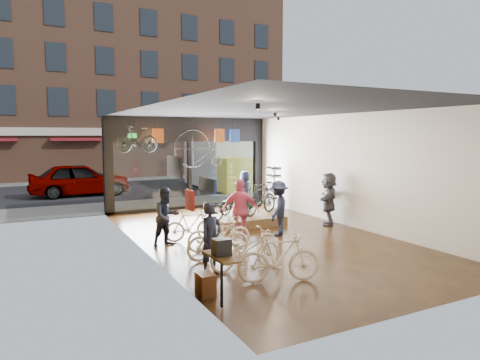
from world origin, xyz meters
TOP-DOWN VIEW (x-y plane):
  - ground_plane at (0.00, 0.00)m, footprint 7.00×12.00m
  - ceiling at (0.00, 0.00)m, footprint 7.00×12.00m
  - wall_left at (-3.52, 0.00)m, footprint 0.04×12.00m
  - wall_right at (3.52, 0.00)m, footprint 0.04×12.00m
  - wall_back at (0.00, -6.02)m, footprint 7.00×0.04m
  - storefront at (0.00, 6.00)m, footprint 7.00×0.26m
  - exit_sign at (-2.40, 5.88)m, footprint 0.35×0.06m
  - street_road at (0.00, 15.00)m, footprint 30.00×18.00m
  - sidewalk_near at (0.00, 7.20)m, footprint 30.00×2.40m
  - sidewalk_far at (0.00, 19.00)m, footprint 30.00×2.00m
  - opposite_building at (0.00, 21.50)m, footprint 26.00×5.00m
  - street_car at (-3.67, 12.00)m, footprint 4.88×1.97m
  - box_truck at (3.98, 11.00)m, footprint 2.31×6.92m
  - floor_bike_1 at (-1.61, -3.60)m, footprint 1.85×1.00m
  - floor_bike_2 at (-1.83, -2.52)m, footprint 1.77×0.62m
  - floor_bike_3 at (-2.05, -1.50)m, footprint 1.67×0.49m
  - floor_bike_4 at (-1.69, -0.75)m, footprint 1.81×0.71m
  - floor_bike_5 at (-2.00, 0.57)m, footprint 1.59×0.56m
  - display_platform at (0.51, 1.97)m, footprint 2.40×1.80m
  - display_bike_left at (-0.27, 1.52)m, footprint 1.77×0.88m
  - display_bike_mid at (1.08, 1.84)m, footprint 1.87×1.22m
  - display_bike_right at (0.43, 2.42)m, footprint 1.72×1.02m
  - customer_0 at (-2.66, -2.45)m, footprint 0.69×0.58m
  - customer_1 at (-2.80, 0.36)m, footprint 0.93×0.80m
  - customer_2 at (-0.77, -0.21)m, footprint 1.15×0.91m
  - customer_3 at (0.65, 0.01)m, footprint 1.23×1.21m
  - customer_4 at (1.81, 4.37)m, footprint 0.92×0.76m
  - customer_5 at (3.00, 0.51)m, footprint 1.49×1.62m
  - sunglasses_rack at (2.95, 4.00)m, footprint 0.64×0.59m
  - wall_merch at (-3.38, -3.50)m, footprint 0.40×2.40m
  - penny_farthing at (0.08, 4.89)m, footprint 1.92×0.06m
  - hung_bike at (-2.64, 4.20)m, footprint 1.63×0.68m
  - jersey_left at (-1.56, 5.20)m, footprint 0.45×0.03m
  - jersey_mid at (1.05, 5.20)m, footprint 0.45×0.03m
  - jersey_right at (1.75, 5.20)m, footprint 0.45×0.03m

SIDE VIEW (x-z plane):
  - ground_plane at x=0.00m, z-range -0.04..0.00m
  - street_road at x=0.00m, z-range -0.02..0.00m
  - sidewalk_near at x=0.00m, z-range 0.00..0.12m
  - sidewalk_far at x=0.00m, z-range 0.00..0.12m
  - display_platform at x=0.51m, z-range 0.00..0.30m
  - floor_bike_2 at x=-1.83m, z-range 0.00..0.93m
  - floor_bike_4 at x=-1.69m, z-range 0.00..0.94m
  - floor_bike_5 at x=-2.00m, z-range 0.00..0.94m
  - floor_bike_3 at x=-2.05m, z-range 0.00..1.00m
  - floor_bike_1 at x=-1.61m, z-range 0.00..1.07m
  - display_bike_right at x=0.43m, z-range 0.30..1.15m
  - display_bike_left at x=-0.27m, z-range 0.30..1.19m
  - customer_0 at x=-2.66m, z-range 0.00..1.61m
  - customer_4 at x=1.81m, z-range 0.00..1.62m
  - customer_1 at x=-2.80m, z-range 0.00..1.64m
  - street_car at x=-3.67m, z-range 0.00..1.66m
  - customer_3 at x=0.65m, z-range 0.00..1.69m
  - display_bike_mid at x=1.08m, z-range 0.30..1.39m
  - sunglasses_rack at x=2.95m, z-range 0.00..1.79m
  - customer_5 at x=3.00m, z-range 0.00..1.81m
  - customer_2 at x=-0.77m, z-range 0.00..1.83m
  - wall_merch at x=-3.38m, z-range 0.00..2.60m
  - box_truck at x=3.98m, z-range 0.00..2.73m
  - wall_left at x=-3.52m, z-range 0.00..3.80m
  - wall_right at x=3.52m, z-range 0.00..3.80m
  - wall_back at x=0.00m, z-range 0.00..3.80m
  - storefront at x=0.00m, z-range 0.00..3.80m
  - penny_farthing at x=0.08m, z-range 1.73..3.27m
  - hung_bike at x=-2.64m, z-range 2.45..3.40m
  - exit_sign at x=-2.40m, z-range 2.96..3.14m
  - jersey_left at x=-1.56m, z-range 2.77..3.32m
  - jersey_mid at x=1.05m, z-range 2.77..3.32m
  - jersey_right at x=1.75m, z-range 2.77..3.32m
  - ceiling at x=0.00m, z-range 3.80..3.84m
  - opposite_building at x=0.00m, z-range 0.00..14.00m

